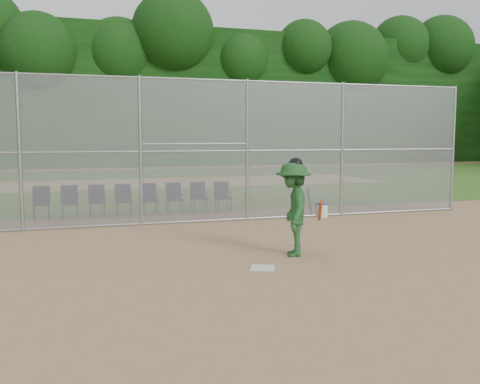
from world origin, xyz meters
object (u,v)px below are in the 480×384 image
object	(u,v)px
batter_at_plate	(293,208)
water_cooler	(323,210)
chair_0	(41,203)
home_plate	(263,268)

from	to	relation	value
batter_at_plate	water_cooler	size ratio (longest dim) A/B	4.72
chair_0	water_cooler	bearing A→B (deg)	-13.58
home_plate	chair_0	world-z (taller)	chair_0
water_cooler	home_plate	bearing A→B (deg)	-125.70
home_plate	batter_at_plate	size ratio (longest dim) A/B	0.22
batter_at_plate	chair_0	distance (m)	8.24
water_cooler	chair_0	bearing A→B (deg)	166.42
chair_0	home_plate	bearing A→B (deg)	-60.19
water_cooler	batter_at_plate	bearing A→B (deg)	-122.58
batter_at_plate	water_cooler	bearing A→B (deg)	57.42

